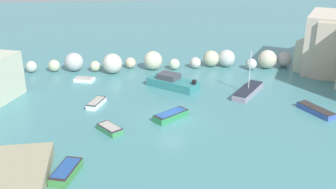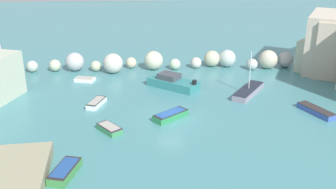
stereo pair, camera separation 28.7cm
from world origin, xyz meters
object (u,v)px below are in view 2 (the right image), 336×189
moored_boat_3 (109,128)px  moored_boat_5 (65,171)px  moored_boat_7 (85,79)px  moored_boat_6 (171,115)px  moored_boat_4 (173,82)px  moored_boat_8 (96,103)px  moored_boat_2 (316,111)px  moored_boat_1 (248,91)px

moored_boat_3 → moored_boat_5: size_ratio=0.79×
moored_boat_3 → moored_boat_7: 14.45m
moored_boat_6 → moored_boat_7: 15.02m
moored_boat_4 → moored_boat_8: moored_boat_4 is taller
moored_boat_3 → moored_boat_7: moored_boat_3 is taller
moored_boat_2 → moored_boat_5: (-22.97, -9.31, 0.09)m
moored_boat_1 → moored_boat_4: bearing=-73.5°
moored_boat_3 → moored_boat_5: moored_boat_5 is taller
moored_boat_4 → moored_boat_6: size_ratio=1.69×
moored_boat_4 → moored_boat_1: bearing=-160.5°
moored_boat_5 → moored_boat_6: moored_boat_5 is taller
moored_boat_2 → moored_boat_6: 14.46m
moored_boat_2 → moored_boat_7: 26.58m
moored_boat_5 → moored_boat_7: bearing=-161.4°
moored_boat_2 → moored_boat_6: size_ratio=1.17×
moored_boat_5 → moored_boat_8: 13.08m
moored_boat_5 → moored_boat_7: moored_boat_5 is taller
moored_boat_4 → moored_boat_5: moored_boat_4 is taller
moored_boat_6 → moored_boat_8: 8.34m
moored_boat_6 → moored_boat_3: bearing=-16.0°
moored_boat_4 → moored_boat_6: bearing=122.3°
moored_boat_1 → moored_boat_2: moored_boat_1 is taller
moored_boat_3 → moored_boat_7: (-3.79, 13.94, -0.09)m
moored_boat_7 → moored_boat_8: 8.08m
moored_boat_4 → moored_boat_7: size_ratio=2.34×
moored_boat_4 → moored_boat_7: bearing=22.5°
moored_boat_3 → moored_boat_5: 7.45m
moored_boat_1 → moored_boat_2: (5.28, -5.63, -0.09)m
moored_boat_2 → moored_boat_4: (-13.50, 8.50, 0.33)m
moored_boat_2 → moored_boat_4: moored_boat_4 is taller
moored_boat_2 → moored_boat_5: moored_boat_5 is taller
moored_boat_4 → moored_boat_6: (-0.96, -8.60, -0.27)m
moored_boat_3 → moored_boat_7: size_ratio=1.05×
moored_boat_3 → moored_boat_5: (-2.80, -6.90, 0.07)m
moored_boat_1 → moored_boat_3: (-14.89, -8.04, -0.07)m
moored_boat_6 → moored_boat_7: moored_boat_6 is taller
moored_boat_1 → moored_boat_5: moored_boat_1 is taller
moored_boat_2 → moored_boat_7: bearing=41.7°
moored_boat_5 → moored_boat_2: bearing=128.0°
moored_boat_4 → moored_boat_8: (-8.37, -4.77, -0.31)m
moored_boat_1 → moored_boat_8: (-16.59, -1.91, -0.07)m
moored_boat_1 → moored_boat_5: size_ratio=1.63×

